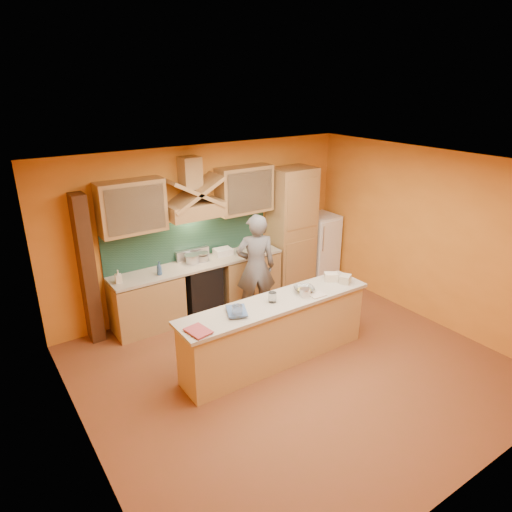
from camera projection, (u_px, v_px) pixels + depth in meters
floor at (294, 368)px, 6.39m from camera, size 5.50×5.00×0.01m
ceiling at (301, 168)px, 5.37m from camera, size 5.50×5.00×0.01m
wall_back at (205, 227)px, 7.81m from camera, size 5.50×0.02×2.80m
wall_front at (479, 373)px, 3.96m from camera, size 5.50×0.02×2.80m
wall_left at (77, 341)px, 4.44m from camera, size 0.02×5.00×2.80m
wall_right at (430, 237)px, 7.32m from camera, size 0.02×5.00×2.80m
base_cabinet_left at (147, 304)px, 7.27m from camera, size 1.10×0.60×0.86m
base_cabinet_right at (247, 276)px, 8.27m from camera, size 1.10×0.60×0.86m
counter_top at (199, 264)px, 7.60m from camera, size 3.00×0.62×0.04m
stove at (200, 288)px, 7.76m from camera, size 0.60×0.58×0.90m
backsplash at (190, 239)px, 7.69m from camera, size 3.00×0.03×0.70m
range_hood at (195, 210)px, 7.30m from camera, size 0.92×0.50×0.24m
hood_chimney at (190, 173)px, 7.17m from camera, size 0.30×0.30×0.50m
upper_cabinet_left at (132, 207)px, 6.77m from camera, size 1.00×0.35×0.80m
upper_cabinet_right at (244, 190)px, 7.82m from camera, size 1.00×0.35×0.80m
pantry_column at (291, 229)px, 8.53m from camera, size 0.80×0.60×2.30m
fridge at (320, 246)px, 9.10m from camera, size 0.58×0.60×1.30m
trim_column_left at (87, 270)px, 6.71m from camera, size 0.20×0.30×2.30m
island_body at (276, 333)px, 6.41m from camera, size 2.80×0.55×0.88m
island_top at (276, 303)px, 6.23m from camera, size 2.90×0.62×0.05m
person at (256, 267)px, 7.47m from camera, size 0.77×0.66×1.80m
pot_large at (192, 260)px, 7.56m from camera, size 0.24×0.24×0.15m
pot_small at (202, 258)px, 7.66m from camera, size 0.27×0.27×0.13m
soap_bottle_a at (118, 277)px, 6.80m from camera, size 0.11×0.11×0.21m
soap_bottle_b at (159, 268)px, 7.08m from camera, size 0.10×0.10×0.22m
bowl_back at (262, 249)px, 8.10m from camera, size 0.29×0.29×0.08m
dish_rack at (223, 252)px, 7.92m from camera, size 0.32×0.26×0.11m
book_lower at (190, 335)px, 5.38m from camera, size 0.28×0.35×0.03m
book_upper at (227, 312)px, 5.87m from camera, size 0.36×0.41×0.03m
jar_large at (237, 312)px, 5.77m from camera, size 0.14×0.14×0.17m
jar_small at (272, 297)px, 6.18m from camera, size 0.13×0.13×0.14m
kitchen_scale at (305, 293)px, 6.35m from camera, size 0.14×0.14×0.10m
mixing_bowl at (304, 290)px, 6.49m from camera, size 0.36×0.36×0.07m
cloth at (317, 295)px, 6.39m from camera, size 0.22×0.17×0.01m
grocery_bag_a at (345, 279)px, 6.77m from camera, size 0.23×0.22×0.12m
grocery_bag_b at (331, 277)px, 6.84m from camera, size 0.24×0.23×0.12m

